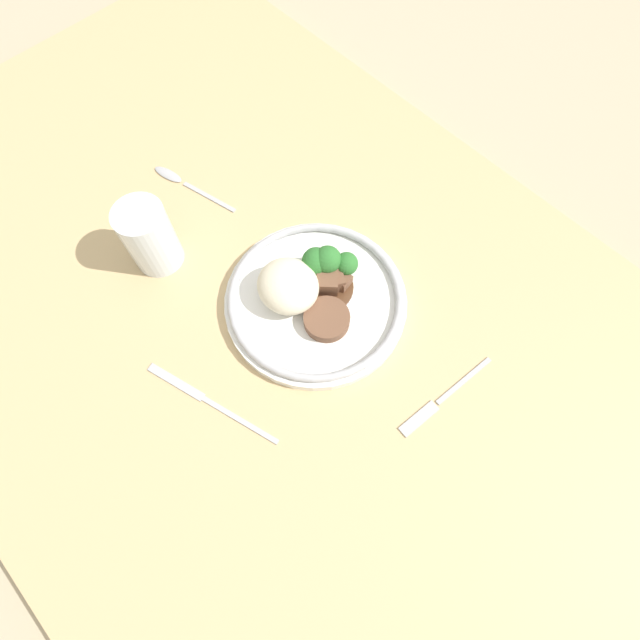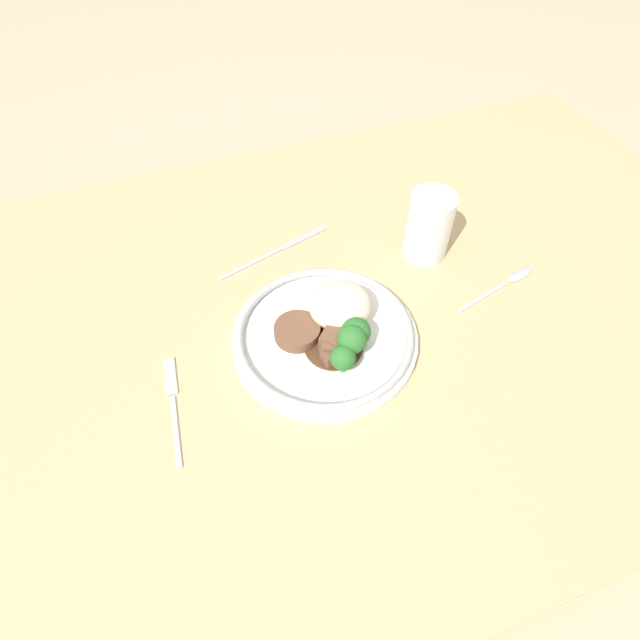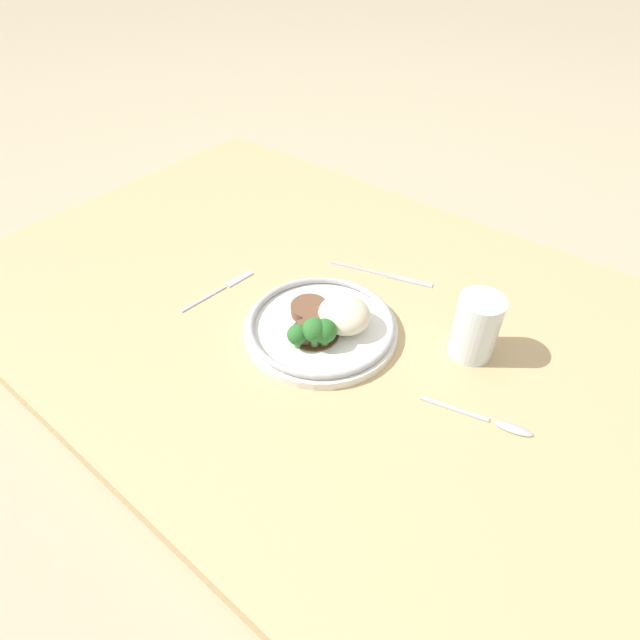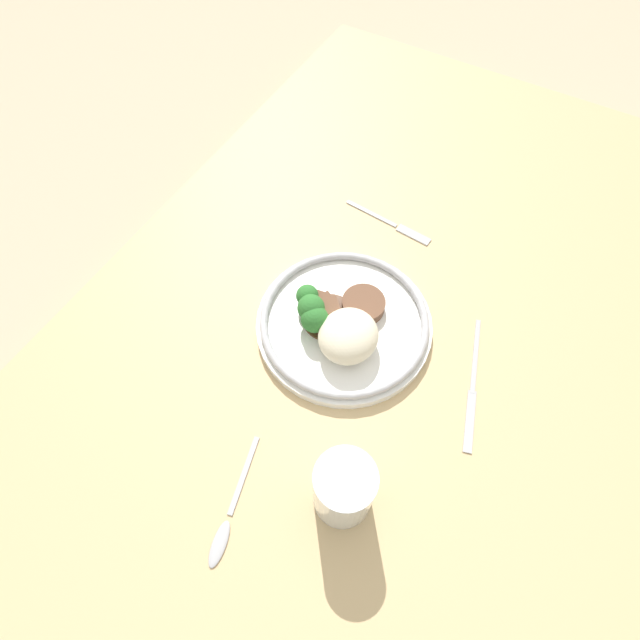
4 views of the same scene
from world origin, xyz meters
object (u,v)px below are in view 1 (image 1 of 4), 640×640
(plate, at_px, (313,295))
(spoon, at_px, (178,180))
(fork, at_px, (438,402))
(juice_glass, at_px, (151,239))
(knife, at_px, (207,400))

(plate, distance_m, spoon, 0.32)
(fork, height_order, spoon, spoon)
(fork, distance_m, spoon, 0.55)
(plate, relative_size, spoon, 1.63)
(juice_glass, bearing_deg, knife, 158.52)
(juice_glass, bearing_deg, plate, -151.37)
(plate, relative_size, juice_glass, 2.37)
(spoon, bearing_deg, juice_glass, 118.33)
(spoon, bearing_deg, plate, 167.64)
(knife, distance_m, spoon, 0.39)
(juice_glass, xyz_separation_m, knife, (-0.23, 0.09, -0.05))
(plate, distance_m, fork, 0.23)
(spoon, bearing_deg, knife, 134.66)
(knife, bearing_deg, juice_glass, -37.97)
(plate, height_order, knife, plate)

